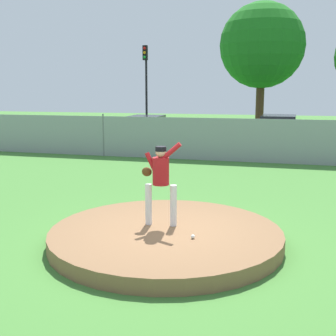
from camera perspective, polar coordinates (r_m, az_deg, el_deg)
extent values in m
plane|color=#427A33|center=(13.95, 6.44, -1.67)|extent=(80.00, 80.00, 0.00)
cube|color=#2B2B2D|center=(22.27, 9.94, 2.71)|extent=(44.00, 7.00, 0.01)
cylinder|color=brown|center=(8.25, -0.31, -9.06)|extent=(4.42, 4.42, 0.27)
cylinder|color=silver|center=(8.38, -2.62, -4.88)|extent=(0.13, 0.13, 0.81)
cylinder|color=silver|center=(8.28, 0.73, -5.05)|extent=(0.13, 0.13, 0.81)
cylinder|color=maroon|center=(8.18, -0.97, -0.44)|extent=(0.32, 0.32, 0.53)
cylinder|color=maroon|center=(8.07, 0.25, 2.07)|extent=(0.46, 0.13, 0.41)
cylinder|color=maroon|center=(8.20, -2.18, 0.56)|extent=(0.29, 0.11, 0.46)
ellipsoid|color=#4C2D14|center=(8.32, -2.85, -0.50)|extent=(0.20, 0.12, 0.18)
sphere|color=tan|center=(8.12, -0.98, 2.10)|extent=(0.20, 0.20, 0.20)
cylinder|color=black|center=(8.11, -0.98, 2.59)|extent=(0.21, 0.21, 0.09)
sphere|color=white|center=(7.69, 3.35, -9.15)|extent=(0.07, 0.07, 0.07)
cube|color=gray|center=(17.73, 8.57, 3.73)|extent=(28.65, 0.03, 1.78)
cylinder|color=slate|center=(19.27, -8.64, 4.39)|extent=(0.07, 0.07, 1.88)
cube|color=slate|center=(22.43, 14.50, 4.33)|extent=(1.93, 4.44, 0.72)
cube|color=black|center=(22.38, 14.58, 6.05)|extent=(1.73, 2.46, 0.63)
cylinder|color=black|center=(23.82, 14.64, 3.78)|extent=(1.88, 0.70, 0.64)
cylinder|color=black|center=(21.12, 14.26, 3.01)|extent=(1.88, 0.70, 0.64)
cube|color=#232328|center=(23.25, -3.01, 4.78)|extent=(2.08, 4.59, 0.67)
cube|color=black|center=(23.20, -3.03, 6.30)|extent=(1.83, 2.56, 0.56)
cylinder|color=black|center=(24.62, -2.14, 4.31)|extent=(1.94, 0.74, 0.64)
cylinder|color=black|center=(21.95, -3.98, 3.56)|extent=(1.94, 0.74, 0.64)
cone|color=orange|center=(22.74, -14.40, 3.40)|extent=(0.32, 0.32, 0.55)
cube|color=black|center=(22.77, -14.37, 2.75)|extent=(0.40, 0.40, 0.03)
cylinder|color=black|center=(27.81, -2.91, 10.20)|extent=(0.14, 0.14, 5.69)
cube|color=black|center=(27.74, -3.07, 15.15)|extent=(0.28, 0.24, 0.90)
sphere|color=red|center=(27.65, -3.16, 15.73)|extent=(0.18, 0.18, 0.18)
sphere|color=orange|center=(27.63, -3.16, 15.17)|extent=(0.18, 0.18, 0.18)
sphere|color=green|center=(27.60, -3.15, 14.61)|extent=(0.18, 0.18, 0.18)
cylinder|color=#4C331E|center=(30.93, 12.18, 8.34)|extent=(0.57, 0.57, 3.92)
sphere|color=#1B6D1B|center=(31.07, 12.47, 15.72)|extent=(5.81, 5.81, 5.81)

